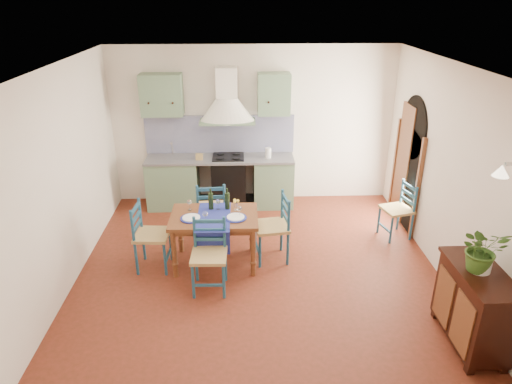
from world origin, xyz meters
TOP-DOWN VIEW (x-y plane):
  - floor at (0.00, 0.00)m, footprint 5.00×5.00m
  - back_wall at (-0.47, 2.29)m, footprint 5.00×0.96m
  - right_wall at (2.50, 0.28)m, footprint 0.26×5.00m
  - left_wall at (-2.50, 0.00)m, footprint 0.04×5.00m
  - ceiling at (0.00, 0.00)m, footprint 5.00×5.00m
  - dining_table at (-0.61, 0.21)m, footprint 1.21×0.91m
  - chair_near at (-0.65, -0.38)m, footprint 0.46×0.46m
  - chair_far at (-0.69, 0.92)m, footprint 0.50×0.50m
  - chair_left at (-1.50, 0.14)m, footprint 0.49×0.49m
  - chair_right at (0.23, 0.31)m, footprint 0.53×0.53m
  - chair_spare at (2.23, 0.91)m, footprint 0.52×0.52m
  - sideboard at (2.26, -1.52)m, footprint 0.50×1.05m
  - potted_plant at (2.23, -1.48)m, footprint 0.47×0.41m

SIDE VIEW (x-z plane):
  - floor at x=0.00m, z-range 0.00..0.00m
  - chair_spare at x=2.23m, z-range 0.02..0.92m
  - chair_near at x=-0.65m, z-range 0.02..0.98m
  - sideboard at x=2.26m, z-range 0.04..0.98m
  - chair_left at x=-1.50m, z-range 0.02..1.00m
  - chair_far at x=-0.69m, z-range 0.02..1.01m
  - chair_right at x=0.23m, z-range 0.02..1.02m
  - dining_table at x=-0.61m, z-range 0.14..1.22m
  - back_wall at x=-0.47m, z-range -0.35..2.45m
  - potted_plant at x=2.23m, z-range 0.94..1.44m
  - right_wall at x=2.50m, z-range -0.06..2.74m
  - left_wall at x=-2.50m, z-range 0.00..2.80m
  - ceiling at x=0.00m, z-range 2.80..2.81m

